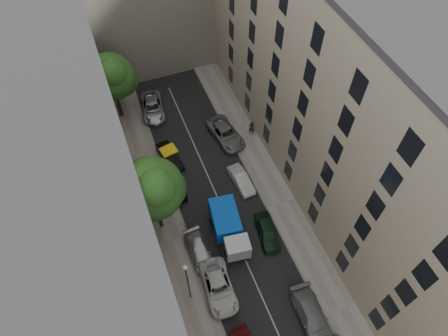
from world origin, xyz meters
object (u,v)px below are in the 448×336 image
car_right_2 (267,232)px  lamp_post (187,279)px  car_left_5 (170,157)px  tree_far (112,78)px  car_left_3 (200,252)px  tarp_truck (228,228)px  pedestrian (252,128)px  car_right_3 (241,180)px  car_right_4 (226,134)px  car_left_6 (153,107)px  car_left_4 (175,185)px  car_right_1 (312,317)px  tree_mid (154,191)px  car_left_2 (218,287)px

car_right_2 → lamp_post: lamp_post is taller
car_left_5 → tree_far: (-3.21, 8.17, 4.94)m
car_left_3 → tarp_truck: bearing=14.1°
car_left_5 → pedestrian: pedestrian is taller
car_left_3 → tree_far: tree_far is taller
car_right_3 → tarp_truck: bearing=-129.0°
car_right_4 → tree_far: size_ratio=0.65×
car_right_3 → car_right_4: (0.75, 6.20, 0.10)m
tarp_truck → pedestrian: (6.92, 10.60, -0.37)m
car_left_5 → car_left_6: bearing=78.4°
car_left_4 → car_right_1: size_ratio=0.80×
car_left_6 → tree_mid: size_ratio=0.57×
car_left_5 → pedestrian: (9.42, 0.29, 0.40)m
car_left_2 → car_right_1: size_ratio=1.00×
car_left_6 → pedestrian: bearing=-30.0°
car_right_4 → car_left_2: bearing=-122.1°
car_left_4 → car_right_1: 17.47m
tarp_truck → car_left_4: (-3.08, 6.71, -0.74)m
car_left_2 → tarp_truck: bearing=63.0°
car_left_4 → car_left_5: 3.65m
tree_far → pedestrian: bearing=-31.9°
car_left_5 → car_right_3: (5.82, -5.40, -0.04)m
tarp_truck → car_left_6: bearing=105.2°
car_right_2 → car_left_3: bearing=-174.8°
tarp_truck → pedestrian: 12.66m
tarp_truck → car_right_4: (4.07, 11.11, -0.71)m
car_left_2 → car_left_3: 3.62m
car_left_5 → car_right_4: bearing=-3.0°
tarp_truck → tree_far: 19.79m
car_right_4 → pedestrian: 2.92m
car_left_5 → car_right_1: bearing=-83.2°
car_left_4 → tree_far: 13.02m
car_right_3 → car_left_3: bearing=-142.8°
car_left_2 → car_left_3: (-0.40, 3.60, -0.08)m
pedestrian → tree_mid: bearing=55.6°
tarp_truck → car_left_2: (-2.68, -4.49, -0.73)m
car_left_5 → car_right_1: car_right_1 is taller
car_right_4 → tree_far: tree_far is taller
pedestrian → lamp_post: bearing=75.3°
car_right_4 → tree_mid: size_ratio=0.59×
car_left_3 → lamp_post: size_ratio=0.68×
car_right_2 → pedestrian: 12.43m
car_left_6 → lamp_post: (-2.78, -22.15, 3.43)m
tree_far → pedestrian: (12.64, -7.88, -4.55)m
pedestrian → car_left_3: bearing=73.2°
pedestrian → car_right_1: bearing=104.4°
tarp_truck → car_left_6: 18.07m
car_right_3 → car_left_4: bearing=159.3°
car_right_1 → tree_mid: size_ratio=0.57×
car_left_3 → lamp_post: lamp_post is taller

